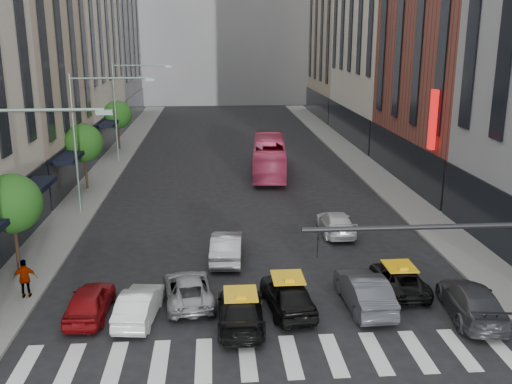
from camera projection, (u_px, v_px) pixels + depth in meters
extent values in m
plane|color=black|center=(279.00, 381.00, 19.53)|extent=(160.00, 160.00, 0.00)
cube|color=slate|center=(101.00, 177.00, 47.52)|extent=(3.00, 96.00, 0.15)
cube|color=slate|center=(372.00, 172.00, 49.19)|extent=(3.00, 96.00, 0.15)
cube|color=tan|center=(9.00, 28.00, 42.04)|extent=(8.00, 16.00, 24.00)
cube|color=gray|center=(100.00, 8.00, 76.82)|extent=(8.00, 18.00, 30.00)
cube|color=brown|center=(462.00, 14.00, 43.29)|extent=(8.00, 18.00, 26.00)
cube|color=tan|center=(348.00, 17.00, 79.56)|extent=(8.00, 18.00, 28.00)
cylinder|color=black|center=(16.00, 241.00, 27.83)|extent=(0.18, 0.18, 3.15)
sphere|color=#184012|center=(12.00, 203.00, 27.32)|extent=(2.88, 2.88, 2.88)
cylinder|color=black|center=(86.00, 168.00, 43.22)|extent=(0.18, 0.18, 3.15)
sphere|color=#184012|center=(84.00, 143.00, 42.70)|extent=(2.88, 2.88, 2.88)
cylinder|color=black|center=(119.00, 133.00, 58.60)|extent=(0.18, 0.18, 3.15)
sphere|color=#184012|center=(118.00, 115.00, 58.09)|extent=(2.88, 2.88, 2.88)
cylinder|color=gray|center=(34.00, 110.00, 20.41)|extent=(5.00, 0.12, 0.12)
cube|color=gray|center=(105.00, 112.00, 20.62)|extent=(0.60, 0.25, 0.18)
cylinder|color=gray|center=(75.00, 145.00, 36.73)|extent=(0.16, 0.16, 9.00)
cylinder|color=gray|center=(110.00, 78.00, 35.80)|extent=(5.00, 0.12, 0.12)
cube|color=gray|center=(150.00, 80.00, 36.01)|extent=(0.60, 0.25, 0.18)
cylinder|color=gray|center=(115.00, 112.00, 52.11)|extent=(0.16, 0.16, 9.00)
cylinder|color=gray|center=(140.00, 65.00, 51.18)|extent=(5.00, 0.12, 0.12)
cube|color=gray|center=(169.00, 66.00, 51.39)|extent=(0.60, 0.25, 0.18)
cylinder|color=black|center=(463.00, 226.00, 17.43)|extent=(10.00, 0.16, 0.16)
imported|color=black|center=(318.00, 245.00, 17.24)|extent=(0.13, 0.16, 0.80)
cube|color=red|center=(433.00, 120.00, 38.09)|extent=(0.30, 0.70, 4.00)
imported|color=maroon|center=(90.00, 301.00, 23.89)|extent=(1.72, 4.02, 1.35)
imported|color=silver|center=(139.00, 305.00, 23.65)|extent=(1.83, 4.08, 1.30)
imported|color=gray|center=(188.00, 289.00, 25.21)|extent=(2.62, 4.67, 1.23)
imported|color=black|center=(241.00, 309.00, 23.18)|extent=(2.00, 4.68, 1.34)
imported|color=black|center=(288.00, 294.00, 24.41)|extent=(2.31, 4.56, 1.49)
imported|color=#3B3C42|center=(364.00, 291.00, 24.70)|extent=(1.81, 4.66, 1.51)
imported|color=black|center=(399.00, 279.00, 26.33)|extent=(2.00, 4.28, 1.18)
imported|color=#36383D|center=(472.00, 301.00, 23.83)|extent=(2.57, 5.11, 1.42)
imported|color=#AAAAAF|center=(227.00, 247.00, 29.90)|extent=(1.87, 4.59, 1.48)
imported|color=silver|center=(336.00, 223.00, 34.00)|extent=(1.92, 4.55, 1.31)
imported|color=#CC3C64|center=(269.00, 156.00, 48.31)|extent=(3.60, 11.24, 3.08)
imported|color=gray|center=(25.00, 278.00, 25.25)|extent=(1.10, 0.61, 1.77)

